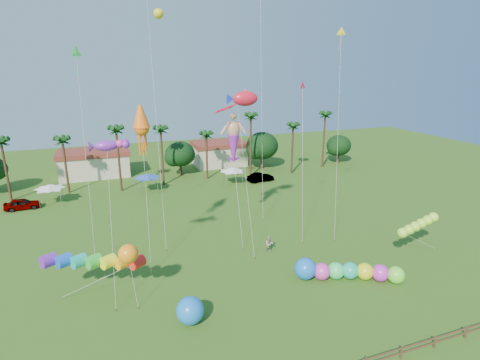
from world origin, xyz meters
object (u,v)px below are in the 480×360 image
object	(u,v)px
caterpillar_inflatable	(344,271)
blue_ball	(190,311)
spectator_b	(269,244)
car_b	(261,177)
car_a	(22,204)

from	to	relation	value
caterpillar_inflatable	blue_ball	distance (m)	15.13
spectator_b	blue_ball	xyz separation A→B (m)	(-10.71, -8.72, 0.18)
spectator_b	caterpillar_inflatable	xyz separation A→B (m)	(4.37, -7.53, -0.05)
caterpillar_inflatable	blue_ball	world-z (taller)	blue_ball
car_b	blue_ball	world-z (taller)	blue_ball
car_a	blue_ball	bearing A→B (deg)	-155.79
spectator_b	car_a	bearing A→B (deg)	163.47
car_b	blue_ball	size ratio (longest dim) A/B	2.12
car_b	spectator_b	world-z (taller)	spectator_b
car_a	blue_ball	distance (m)	36.57
car_b	caterpillar_inflatable	bearing A→B (deg)	165.05
spectator_b	blue_ball	bearing A→B (deg)	-116.70
car_a	car_b	xyz separation A→B (m)	(37.03, 0.84, -0.02)
car_b	blue_ball	bearing A→B (deg)	142.84
caterpillar_inflatable	spectator_b	bearing A→B (deg)	144.36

